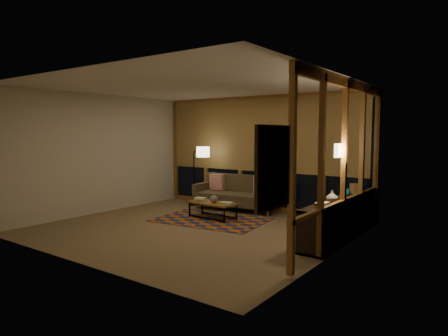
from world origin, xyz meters
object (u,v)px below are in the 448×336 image
Objects in this scene: coffee_table at (213,210)px; bookshelf at (340,219)px; sofa at (237,193)px; floor_lamp at (194,176)px.

bookshelf is at bearing 5.19° from coffee_table.
bookshelf is (2.74, 0.08, 0.16)m from coffee_table.
bookshelf is (2.85, -1.00, -0.07)m from sofa.
bookshelf is at bearing -3.84° from floor_lamp.
coffee_table is at bearing -27.52° from floor_lamp.
floor_lamp is at bearing 175.85° from sofa.
sofa is 0.74× the size of bookshelf.
floor_lamp reaches higher than sofa.
coffee_table is 1.82m from floor_lamp.
bookshelf is (4.12, -0.95, -0.41)m from floor_lamp.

